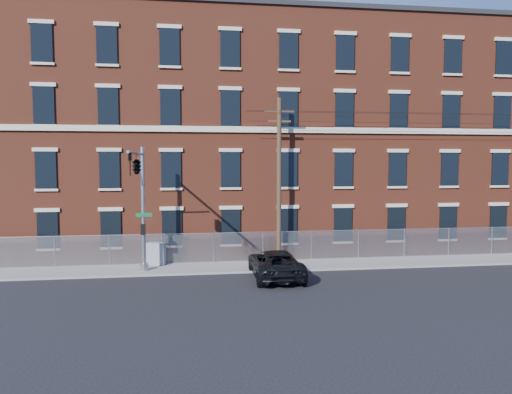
{
  "coord_description": "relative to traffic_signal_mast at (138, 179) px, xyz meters",
  "views": [
    {
      "loc": [
        -3.46,
        -23.14,
        6.3
      ],
      "look_at": [
        0.36,
        4.0,
        4.29
      ],
      "focal_mm": 33.83,
      "sensor_mm": 36.0,
      "label": 1
    }
  ],
  "objects": [
    {
      "name": "traffic_signal_mast",
      "position": [
        0.0,
        0.0,
        0.0
      ],
      "size": [
        0.9,
        6.75,
        7.0
      ],
      "color": "#9EA0A5",
      "rests_on": "ground"
    },
    {
      "name": "mill_building",
      "position": [
        18.0,
        11.75,
        2.76
      ],
      "size": [
        55.3,
        14.32,
        16.3
      ],
      "color": "maroon",
      "rests_on": "ground"
    },
    {
      "name": "utility_cabinet",
      "position": [
        0.59,
        3.82,
        -4.6
      ],
      "size": [
        1.17,
        0.8,
        1.33
      ],
      "primitive_type": "cube",
      "rotation": [
        0.0,
        0.0,
        -0.27
      ],
      "color": "gray",
      "rests_on": "sidewalk"
    },
    {
      "name": "pickup_truck",
      "position": [
        7.18,
        0.1,
        -4.63
      ],
      "size": [
        2.59,
        5.52,
        1.53
      ],
      "primitive_type": "imported",
      "rotation": [
        0.0,
        0.0,
        3.13
      ],
      "color": "black",
      "rests_on": "ground"
    },
    {
      "name": "chain_link_fence",
      "position": [
        18.0,
        4.12,
        -4.33
      ],
      "size": [
        59.06,
        0.06,
        1.85
      ],
      "color": "#A5A8AD",
      "rests_on": "ground"
    },
    {
      "name": "utility_pole_near",
      "position": [
        8.0,
        3.42,
        -0.05
      ],
      "size": [
        1.8,
        0.28,
        10.0
      ],
      "color": "#453122",
      "rests_on": "ground"
    },
    {
      "name": "sidewalk",
      "position": [
        18.0,
        2.82,
        -5.33
      ],
      "size": [
        65.0,
        3.0,
        0.12
      ],
      "primitive_type": "cube",
      "color": "gray",
      "rests_on": "ground"
    },
    {
      "name": "ground",
      "position": [
        6.0,
        -2.18,
        -5.39
      ],
      "size": [
        140.0,
        140.0,
        0.0
      ],
      "primitive_type": "plane",
      "color": "black",
      "rests_on": "ground"
    }
  ]
}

